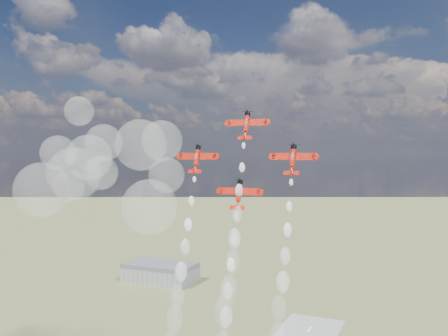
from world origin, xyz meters
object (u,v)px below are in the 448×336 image
plane_left (197,159)px  plane_right (293,159)px  plane_lead (246,125)px  hangar (160,272)px  plane_slot (239,194)px

plane_left → plane_right: bearing=0.0°
plane_lead → hangar: bearing=128.4°
plane_lead → plane_slot: size_ratio=1.00×
hangar → plane_slot: size_ratio=4.00×
plane_slot → plane_left: bearing=168.7°
plane_lead → plane_right: size_ratio=1.00×
plane_left → plane_right: 30.16m
hangar → plane_slot: bearing=-52.6°
hangar → plane_lead: plane_lead is taller
plane_lead → plane_left: plane_lead is taller
hangar → plane_left: (110.69, -161.47, 83.28)m
hangar → plane_left: plane_left is taller
plane_slot → plane_right: bearing=11.3°
plane_right → plane_slot: 18.41m
plane_left → plane_right: same height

